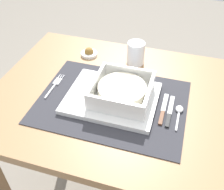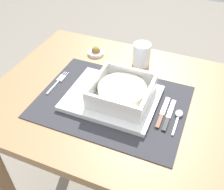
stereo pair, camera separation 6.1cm
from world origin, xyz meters
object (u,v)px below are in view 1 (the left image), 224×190
(bread_knife, at_px, (163,110))
(condiment_saucer, at_px, (89,53))
(butter_knife, at_px, (170,113))
(dining_table, at_px, (117,121))
(drinking_glass, at_px, (136,54))
(fork, at_px, (56,84))
(spoon, at_px, (179,111))
(porridge_bowl, at_px, (122,91))

(bread_knife, distance_m, condiment_saucer, 0.41)
(butter_knife, xyz_separation_m, condiment_saucer, (-0.36, 0.25, 0.00))
(dining_table, height_order, drinking_glass, drinking_glass)
(dining_table, height_order, bread_knife, bread_knife)
(dining_table, height_order, fork, fork)
(spoon, distance_m, condiment_saucer, 0.45)
(dining_table, height_order, spoon, spoon)
(porridge_bowl, relative_size, bread_knife, 1.25)
(porridge_bowl, height_order, drinking_glass, drinking_glass)
(butter_knife, bearing_deg, fork, 174.84)
(spoon, bearing_deg, porridge_bowl, 179.52)
(drinking_glass, bearing_deg, bread_knife, -58.89)
(drinking_glass, bearing_deg, butter_knife, -55.99)
(spoon, relative_size, bread_knife, 0.74)
(butter_knife, xyz_separation_m, bread_knife, (-0.02, 0.01, -0.00))
(spoon, height_order, drinking_glass, drinking_glass)
(porridge_bowl, distance_m, bread_knife, 0.14)
(fork, height_order, butter_knife, butter_knife)
(dining_table, distance_m, spoon, 0.25)
(fork, distance_m, spoon, 0.43)
(dining_table, height_order, porridge_bowl, porridge_bowl)
(dining_table, distance_m, fork, 0.26)
(porridge_bowl, height_order, spoon, porridge_bowl)
(bread_knife, bearing_deg, fork, 173.36)
(dining_table, distance_m, porridge_bowl, 0.17)
(spoon, bearing_deg, butter_knife, -153.79)
(fork, bearing_deg, butter_knife, -2.10)
(dining_table, distance_m, drinking_glass, 0.26)
(dining_table, xyz_separation_m, bread_knife, (0.16, -0.04, 0.13))
(porridge_bowl, distance_m, fork, 0.25)
(porridge_bowl, bearing_deg, fork, 177.05)
(butter_knife, bearing_deg, spoon, 24.94)
(bread_knife, relative_size, drinking_glass, 1.67)
(condiment_saucer, bearing_deg, bread_knife, -35.40)
(dining_table, bearing_deg, butter_knife, -13.29)
(spoon, bearing_deg, dining_table, 172.05)
(bread_knife, bearing_deg, dining_table, 163.59)
(dining_table, relative_size, butter_knife, 6.00)
(spoon, bearing_deg, drinking_glass, 129.81)
(condiment_saucer, bearing_deg, spoon, -30.99)
(bread_knife, relative_size, condiment_saucer, 2.19)
(porridge_bowl, height_order, bread_knife, porridge_bowl)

